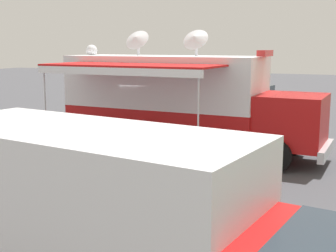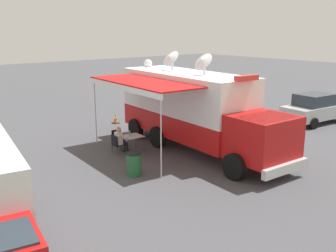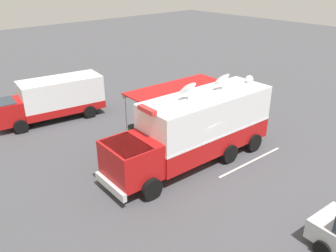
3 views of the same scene
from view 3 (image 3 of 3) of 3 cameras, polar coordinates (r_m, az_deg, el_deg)
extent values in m
plane|color=#47474C|center=(18.94, 5.98, -4.92)|extent=(100.00, 100.00, 0.00)
cube|color=silver|center=(18.83, 13.42, -5.68)|extent=(0.39, 4.80, 0.01)
cube|color=#B71414|center=(18.40, 6.14, -1.80)|extent=(2.89, 7.33, 1.10)
cube|color=white|center=(17.83, 6.34, 2.23)|extent=(2.89, 7.33, 1.70)
cube|color=white|center=(18.16, 6.22, -0.25)|extent=(2.92, 7.35, 0.10)
cube|color=#B71414|center=(15.66, -6.07, -5.58)|extent=(2.41, 2.22, 1.70)
cube|color=#28333D|center=(15.33, -6.77, -4.19)|extent=(2.23, 1.59, 0.70)
cube|color=silver|center=(15.66, -9.42, -9.69)|extent=(2.38, 0.33, 0.36)
cylinder|color=black|center=(15.39, -2.67, -10.25)|extent=(0.35, 1.02, 1.00)
cylinder|color=black|center=(17.15, -7.68, -6.46)|extent=(0.35, 1.02, 1.00)
cylinder|color=black|center=(18.32, 10.01, -4.48)|extent=(0.35, 1.02, 1.00)
cylinder|color=black|center=(19.82, 4.63, -1.81)|extent=(0.35, 1.02, 1.00)
cylinder|color=black|center=(19.71, 13.85, -2.66)|extent=(0.35, 1.02, 1.00)
cylinder|color=black|center=(21.12, 8.55, -0.29)|extent=(0.35, 1.02, 1.00)
cube|color=white|center=(17.51, 6.47, 4.96)|extent=(2.89, 7.33, 0.10)
cube|color=red|center=(15.19, -3.43, 2.64)|extent=(1.11, 0.34, 0.20)
cylinder|color=silver|center=(18.17, 8.94, 6.47)|extent=(0.10, 0.10, 0.45)
cone|color=silver|center=(18.15, 8.67, 7.80)|extent=(0.77, 0.94, 0.81)
cylinder|color=silver|center=(16.59, 3.43, 4.96)|extent=(0.10, 0.10, 0.45)
cone|color=silver|center=(16.56, 3.11, 6.42)|extent=(0.77, 0.94, 0.81)
sphere|color=white|center=(19.75, 13.15, 7.45)|extent=(0.44, 0.44, 0.44)
cube|color=red|center=(19.20, 1.46, 6.25)|extent=(2.52, 5.87, 0.06)
cube|color=white|center=(20.02, -0.52, 6.61)|extent=(0.40, 5.76, 0.24)
cylinder|color=silver|center=(19.03, -6.83, 0.67)|extent=(0.05, 0.05, 3.25)
cylinder|color=silver|center=(22.17, 5.14, 4.27)|extent=(0.05, 0.05, 3.25)
cube|color=silver|center=(20.66, 2.56, 0.06)|extent=(0.84, 0.84, 0.03)
cylinder|color=#333338|center=(20.35, 2.45, -1.49)|extent=(0.03, 0.03, 0.70)
cylinder|color=#333338|center=(20.85, 1.11, -0.80)|extent=(0.03, 0.03, 0.70)
cylinder|color=#333338|center=(20.80, 3.98, -0.92)|extent=(0.03, 0.03, 0.70)
cylinder|color=#333338|center=(21.29, 2.63, -0.26)|extent=(0.03, 0.03, 0.70)
cylinder|color=#3F9959|center=(20.74, 2.58, 0.50)|extent=(0.07, 0.07, 0.20)
cylinder|color=white|center=(20.70, 2.59, 0.78)|extent=(0.04, 0.04, 0.02)
cube|color=black|center=(21.30, 1.41, -0.02)|extent=(0.51, 0.51, 0.04)
cube|color=black|center=(21.36, 1.04, 0.74)|extent=(0.07, 0.48, 0.44)
cylinder|color=#333338|center=(21.37, 2.24, -0.56)|extent=(0.02, 0.02, 0.42)
cylinder|color=#333338|center=(21.11, 1.34, -0.88)|extent=(0.02, 0.02, 0.42)
cylinder|color=#333338|center=(21.67, 1.47, -0.18)|extent=(0.02, 0.02, 0.42)
cylinder|color=#333338|center=(21.42, 0.58, -0.49)|extent=(0.02, 0.02, 0.42)
cube|color=black|center=(21.46, 3.42, 0.14)|extent=(0.51, 0.51, 0.04)
cube|color=black|center=(21.50, 3.87, 0.85)|extent=(0.48, 0.07, 0.44)
cylinder|color=#333338|center=(21.27, 3.37, -0.72)|extent=(0.02, 0.02, 0.42)
cylinder|color=#333338|center=(21.56, 2.58, -0.34)|extent=(0.02, 0.02, 0.42)
cylinder|color=#333338|center=(21.54, 4.24, -0.41)|extent=(0.02, 0.02, 0.42)
cylinder|color=#333338|center=(21.83, 3.45, -0.03)|extent=(0.02, 0.02, 0.42)
cube|color=silver|center=(21.18, 1.42, 0.72)|extent=(0.26, 0.37, 0.56)
sphere|color=tan|center=(21.01, 1.43, 1.77)|extent=(0.22, 0.22, 0.22)
cylinder|color=silver|center=(21.22, 2.11, 0.88)|extent=(0.43, 0.11, 0.34)
cylinder|color=silver|center=(20.94, 1.15, 0.56)|extent=(0.43, 0.11, 0.34)
cylinder|color=black|center=(21.23, 1.93, -0.05)|extent=(0.39, 0.15, 0.13)
cylinder|color=black|center=(21.20, 2.24, -0.77)|extent=(0.11, 0.11, 0.42)
cube|color=black|center=(21.24, 2.34, -1.26)|extent=(0.25, 0.11, 0.07)
cylinder|color=black|center=(21.11, 1.52, -0.19)|extent=(0.39, 0.15, 0.13)
cylinder|color=black|center=(21.09, 1.83, -0.92)|extent=(0.11, 0.11, 0.42)
cube|color=black|center=(21.12, 1.93, -1.40)|extent=(0.25, 0.11, 0.07)
cylinder|color=#235B33|center=(20.47, -5.76, -1.20)|extent=(0.56, 0.56, 0.85)
cylinder|color=black|center=(20.27, -5.82, -0.04)|extent=(0.57, 0.57, 0.06)
cube|color=black|center=(23.40, 15.41, 0.30)|extent=(0.36, 0.36, 0.03)
cone|color=orange|center=(23.28, 15.49, 0.96)|extent=(0.26, 0.26, 0.55)
cylinder|color=white|center=(23.27, 15.50, 1.02)|extent=(0.17, 0.17, 0.06)
cube|color=white|center=(24.14, -16.99, 4.92)|extent=(2.89, 5.47, 2.20)
cube|color=#B71414|center=(24.42, -16.75, 3.05)|extent=(2.92, 5.49, 0.50)
cube|color=#B71414|center=(23.69, -24.66, 2.09)|extent=(2.12, 1.88, 1.40)
cube|color=#28333D|center=(23.52, -25.09, 3.04)|extent=(1.83, 1.35, 0.60)
cylinder|color=black|center=(23.02, -22.93, -0.12)|extent=(0.39, 0.87, 0.84)
cylinder|color=black|center=(24.95, -23.92, 1.57)|extent=(0.39, 0.87, 0.84)
cylinder|color=black|center=(24.01, -12.66, 2.28)|extent=(0.39, 0.87, 0.84)
cylinder|color=black|center=(25.87, -14.37, 3.74)|extent=(0.39, 0.87, 0.84)
cylinder|color=black|center=(13.97, 23.99, -17.90)|extent=(0.66, 0.28, 0.64)
camera|label=1|loc=(27.43, -29.60, 10.03)|focal=48.94mm
camera|label=2|loc=(23.07, -43.90, 8.29)|focal=41.19mm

